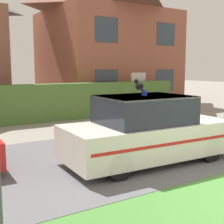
{
  "coord_description": "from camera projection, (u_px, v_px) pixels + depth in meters",
  "views": [
    {
      "loc": [
        -5.1,
        -3.18,
        2.36
      ],
      "look_at": [
        -0.14,
        4.66,
        1.05
      ],
      "focal_mm": 50.0,
      "sensor_mm": 36.0,
      "label": 1
    }
  ],
  "objects": [
    {
      "name": "police_car",
      "position": [
        147.0,
        131.0,
        7.83
      ],
      "size": [
        4.4,
        2.01,
        1.81
      ],
      "rotation": [
        0.0,
        0.0,
        -0.04
      ],
      "color": "black",
      "rests_on": "road_strip"
    },
    {
      "name": "garden_hedge",
      "position": [
        46.0,
        103.0,
        13.88
      ],
      "size": [
        14.1,
        0.74,
        1.66
      ],
      "primitive_type": "cube",
      "color": "#4C7233",
      "rests_on": "ground"
    },
    {
      "name": "house_right",
      "position": [
        107.0,
        44.0,
        20.07
      ],
      "size": [
        7.78,
        7.04,
        7.67
      ],
      "color": "#93513D",
      "rests_on": "ground"
    },
    {
      "name": "road_strip",
      "position": [
        132.0,
        151.0,
        8.9
      ],
      "size": [
        28.0,
        5.27,
        0.01
      ],
      "primitive_type": "cube",
      "color": "#5B5B60",
      "rests_on": "ground"
    },
    {
      "name": "cat",
      "position": [
        139.0,
        85.0,
        7.72
      ],
      "size": [
        0.22,
        0.33,
        0.28
      ],
      "rotation": [
        0.0,
        0.0,
        1.96
      ],
      "color": "black",
      "rests_on": "police_car"
    }
  ]
}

